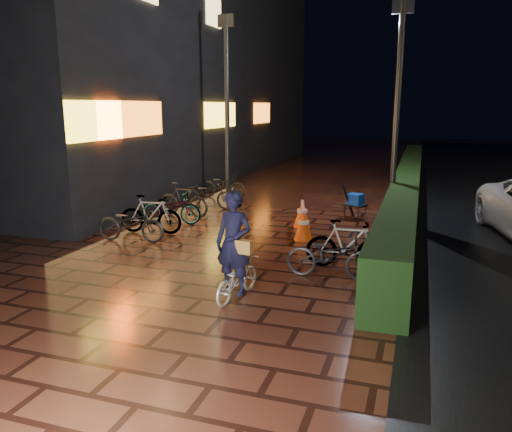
% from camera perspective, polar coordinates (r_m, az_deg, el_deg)
% --- Properties ---
extents(ground, '(80.00, 80.00, 0.00)m').
position_cam_1_polar(ground, '(9.53, -5.15, -5.49)').
color(ground, '#381911').
rests_on(ground, ground).
extents(hedge, '(0.70, 20.00, 1.00)m').
position_cam_1_polar(hedge, '(16.49, 16.94, 3.47)').
color(hedge, black).
rests_on(hedge, ground).
extents(storefront_block, '(12.09, 22.00, 9.00)m').
position_cam_1_polar(storefront_block, '(23.82, -15.83, 15.82)').
color(storefront_block, black).
rests_on(storefront_block, ground).
extents(lamp_post_hedge, '(0.52, 0.15, 5.47)m').
position_cam_1_polar(lamp_post_hedge, '(13.29, 15.86, 12.37)').
color(lamp_post_hedge, black).
rests_on(lamp_post_hedge, ground).
extents(lamp_post_sf, '(0.54, 0.15, 5.73)m').
position_cam_1_polar(lamp_post_sf, '(16.59, -3.33, 13.23)').
color(lamp_post_sf, black).
rests_on(lamp_post_sf, ground).
extents(cyclist, '(0.65, 1.25, 1.71)m').
position_cam_1_polar(cyclist, '(7.64, -2.40, -5.02)').
color(cyclist, silver).
rests_on(cyclist, ground).
extents(traffic_barrier, '(0.75, 1.63, 0.66)m').
position_cam_1_polar(traffic_barrier, '(11.74, 5.37, -0.37)').
color(traffic_barrier, '#F14F0C').
rests_on(traffic_barrier, ground).
extents(cart_assembly, '(0.70, 0.60, 0.97)m').
position_cam_1_polar(cart_assembly, '(13.35, 11.21, 1.74)').
color(cart_assembly, black).
rests_on(cart_assembly, ground).
extents(parked_bikes_storefront, '(1.83, 6.27, 0.91)m').
position_cam_1_polar(parked_bikes_storefront, '(13.40, -8.36, 1.57)').
color(parked_bikes_storefront, black).
rests_on(parked_bikes_storefront, ground).
extents(parked_bikes_hedge, '(1.74, 1.18, 0.91)m').
position_cam_1_polar(parked_bikes_hedge, '(8.97, 9.41, -3.89)').
color(parked_bikes_hedge, black).
rests_on(parked_bikes_hedge, ground).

